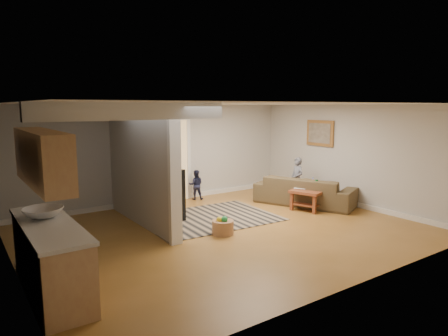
{
  "coord_description": "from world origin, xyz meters",
  "views": [
    {
      "loc": [
        -4.41,
        -6.24,
        2.45
      ],
      "look_at": [
        0.56,
        0.93,
        1.1
      ],
      "focal_mm": 32.0,
      "sensor_mm": 36.0,
      "label": 1
    }
  ],
  "objects_px": {
    "toy_basket": "(223,226)",
    "child": "(296,200)",
    "coffee_table": "(313,192)",
    "sofa": "(304,205)",
    "speaker_left": "(182,195)",
    "tv_console": "(157,187)",
    "toddler": "(196,199)",
    "speaker_right": "(128,191)"
  },
  "relations": [
    {
      "from": "coffee_table",
      "to": "toy_basket",
      "type": "bearing_deg",
      "value": -171.0
    },
    {
      "from": "tv_console",
      "to": "speaker_right",
      "type": "height_order",
      "value": "tv_console"
    },
    {
      "from": "tv_console",
      "to": "speaker_right",
      "type": "bearing_deg",
      "value": 107.08
    },
    {
      "from": "sofa",
      "to": "child",
      "type": "height_order",
      "value": "child"
    },
    {
      "from": "coffee_table",
      "to": "toy_basket",
      "type": "xyz_separation_m",
      "value": [
        -3.0,
        -0.48,
        -0.22
      ]
    },
    {
      "from": "speaker_left",
      "to": "speaker_right",
      "type": "bearing_deg",
      "value": 107.22
    },
    {
      "from": "speaker_left",
      "to": "toy_basket",
      "type": "xyz_separation_m",
      "value": [
        0.2,
        -1.26,
        -0.41
      ]
    },
    {
      "from": "speaker_left",
      "to": "toy_basket",
      "type": "distance_m",
      "value": 1.34
    },
    {
      "from": "sofa",
      "to": "coffee_table",
      "type": "distance_m",
      "value": 0.48
    },
    {
      "from": "speaker_right",
      "to": "child",
      "type": "xyz_separation_m",
      "value": [
        4.0,
        -1.61,
        -0.46
      ]
    },
    {
      "from": "sofa",
      "to": "speaker_left",
      "type": "height_order",
      "value": "speaker_left"
    },
    {
      "from": "speaker_left",
      "to": "speaker_right",
      "type": "xyz_separation_m",
      "value": [
        -0.61,
        1.56,
        -0.11
      ]
    },
    {
      "from": "sofa",
      "to": "coffee_table",
      "type": "bearing_deg",
      "value": 150.73
    },
    {
      "from": "sofa",
      "to": "speaker_right",
      "type": "bearing_deg",
      "value": 38.32
    },
    {
      "from": "toddler",
      "to": "sofa",
      "type": "bearing_deg",
      "value": 163.04
    },
    {
      "from": "tv_console",
      "to": "toy_basket",
      "type": "bearing_deg",
      "value": -68.74
    },
    {
      "from": "toy_basket",
      "to": "toddler",
      "type": "xyz_separation_m",
      "value": [
        1.07,
        2.82,
        -0.15
      ]
    },
    {
      "from": "tv_console",
      "to": "coffee_table",
      "type": "bearing_deg",
      "value": -15.75
    },
    {
      "from": "speaker_right",
      "to": "toddler",
      "type": "xyz_separation_m",
      "value": [
        1.89,
        0.0,
        -0.46
      ]
    },
    {
      "from": "sofa",
      "to": "speaker_right",
      "type": "relative_size",
      "value": 2.67
    },
    {
      "from": "sofa",
      "to": "tv_console",
      "type": "height_order",
      "value": "tv_console"
    },
    {
      "from": "speaker_right",
      "to": "toy_basket",
      "type": "relative_size",
      "value": 2.18
    },
    {
      "from": "toy_basket",
      "to": "toddler",
      "type": "bearing_deg",
      "value": 69.14
    },
    {
      "from": "tv_console",
      "to": "speaker_right",
      "type": "xyz_separation_m",
      "value": [
        -0.26,
        1.1,
        -0.26
      ]
    },
    {
      "from": "tv_console",
      "to": "toddler",
      "type": "xyz_separation_m",
      "value": [
        1.62,
        1.1,
        -0.71
      ]
    },
    {
      "from": "child",
      "to": "toddler",
      "type": "xyz_separation_m",
      "value": [
        -2.11,
        1.61,
        0.0
      ]
    },
    {
      "from": "sofa",
      "to": "toy_basket",
      "type": "height_order",
      "value": "toy_basket"
    },
    {
      "from": "speaker_left",
      "to": "tv_console",
      "type": "bearing_deg",
      "value": 122.9
    },
    {
      "from": "child",
      "to": "toddler",
      "type": "distance_m",
      "value": 2.66
    },
    {
      "from": "speaker_left",
      "to": "toddler",
      "type": "height_order",
      "value": "speaker_left"
    },
    {
      "from": "coffee_table",
      "to": "toy_basket",
      "type": "distance_m",
      "value": 3.05
    },
    {
      "from": "coffee_table",
      "to": "sofa",
      "type": "bearing_deg",
      "value": 84.41
    },
    {
      "from": "speaker_left",
      "to": "speaker_right",
      "type": "distance_m",
      "value": 1.68
    },
    {
      "from": "toy_basket",
      "to": "child",
      "type": "relative_size",
      "value": 0.37
    },
    {
      "from": "speaker_right",
      "to": "child",
      "type": "height_order",
      "value": "speaker_right"
    },
    {
      "from": "speaker_right",
      "to": "toy_basket",
      "type": "xyz_separation_m",
      "value": [
        0.81,
        -2.82,
        -0.3
      ]
    },
    {
      "from": "toy_basket",
      "to": "child",
      "type": "distance_m",
      "value": 3.41
    },
    {
      "from": "coffee_table",
      "to": "toddler",
      "type": "distance_m",
      "value": 3.06
    },
    {
      "from": "coffee_table",
      "to": "speaker_right",
      "type": "bearing_deg",
      "value": 148.45
    },
    {
      "from": "sofa",
      "to": "speaker_left",
      "type": "distance_m",
      "value": 3.31
    },
    {
      "from": "sofa",
      "to": "tv_console",
      "type": "distance_m",
      "value": 3.77
    },
    {
      "from": "speaker_left",
      "to": "child",
      "type": "distance_m",
      "value": 3.43
    }
  ]
}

